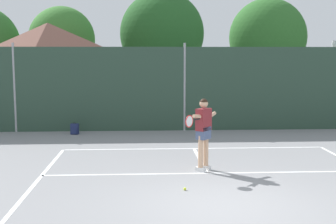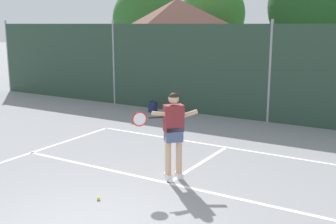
% 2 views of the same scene
% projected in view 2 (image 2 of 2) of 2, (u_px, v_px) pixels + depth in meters
% --- Properties ---
extents(court_markings, '(8.30, 11.10, 0.01)m').
position_uv_depth(court_markings, '(113.00, 217.00, 7.19)').
color(court_markings, white).
rests_on(court_markings, ground).
extents(chainlink_fence, '(26.09, 0.09, 3.40)m').
position_uv_depth(chainlink_fence, '(270.00, 74.00, 13.86)').
color(chainlink_fence, '#284233').
rests_on(chainlink_fence, ground).
extents(clubhouse_building, '(5.89, 5.55, 4.44)m').
position_uv_depth(clubhouse_building, '(177.00, 43.00, 20.57)').
color(clubhouse_building, beige).
rests_on(clubhouse_building, ground).
extents(tennis_player, '(0.93, 1.17, 1.85)m').
position_uv_depth(tennis_player, '(173.00, 128.00, 8.79)').
color(tennis_player, silver).
rests_on(tennis_player, ground).
extents(tennis_ball, '(0.07, 0.07, 0.07)m').
position_uv_depth(tennis_ball, '(98.00, 198.00, 7.88)').
color(tennis_ball, '#CCE033').
rests_on(tennis_ball, ground).
extents(backpack_navy, '(0.31, 0.28, 0.46)m').
position_uv_depth(backpack_navy, '(153.00, 107.00, 15.68)').
color(backpack_navy, navy).
rests_on(backpack_navy, ground).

